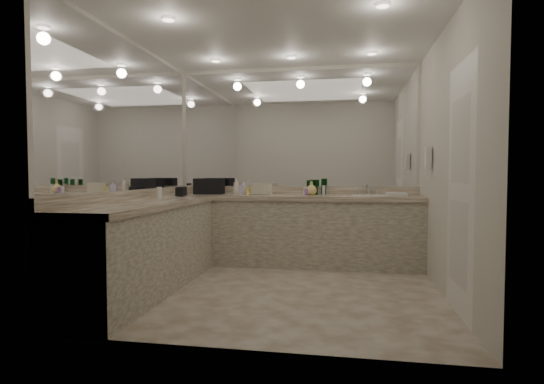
% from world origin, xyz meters
% --- Properties ---
extents(floor, '(3.20, 3.20, 0.00)m').
position_xyz_m(floor, '(0.00, 0.00, 0.00)').
color(floor, beige).
rests_on(floor, ground).
extents(ceiling, '(3.20, 3.20, 0.00)m').
position_xyz_m(ceiling, '(0.00, 0.00, 2.60)').
color(ceiling, white).
rests_on(ceiling, floor).
extents(wall_back, '(3.20, 0.02, 2.60)m').
position_xyz_m(wall_back, '(0.00, 1.50, 1.30)').
color(wall_back, beige).
rests_on(wall_back, floor).
extents(wall_left, '(0.02, 3.00, 2.60)m').
position_xyz_m(wall_left, '(-1.60, 0.00, 1.30)').
color(wall_left, beige).
rests_on(wall_left, floor).
extents(wall_right, '(0.02, 3.00, 2.60)m').
position_xyz_m(wall_right, '(1.60, 0.00, 1.30)').
color(wall_right, beige).
rests_on(wall_right, floor).
extents(vanity_back_base, '(3.20, 0.60, 0.84)m').
position_xyz_m(vanity_back_base, '(0.00, 1.20, 0.42)').
color(vanity_back_base, beige).
rests_on(vanity_back_base, floor).
extents(vanity_back_top, '(3.20, 0.64, 0.06)m').
position_xyz_m(vanity_back_top, '(0.00, 1.19, 0.87)').
color(vanity_back_top, beige).
rests_on(vanity_back_top, vanity_back_base).
extents(vanity_left_base, '(0.60, 2.40, 0.84)m').
position_xyz_m(vanity_left_base, '(-1.30, -0.30, 0.42)').
color(vanity_left_base, beige).
rests_on(vanity_left_base, floor).
extents(vanity_left_top, '(0.64, 2.42, 0.06)m').
position_xyz_m(vanity_left_top, '(-1.29, -0.30, 0.87)').
color(vanity_left_top, beige).
rests_on(vanity_left_top, vanity_left_base).
extents(backsplash_back, '(3.20, 0.04, 0.10)m').
position_xyz_m(backsplash_back, '(0.00, 1.48, 0.95)').
color(backsplash_back, beige).
rests_on(backsplash_back, vanity_back_top).
extents(backsplash_left, '(0.04, 3.00, 0.10)m').
position_xyz_m(backsplash_left, '(-1.58, 0.00, 0.95)').
color(backsplash_left, beige).
rests_on(backsplash_left, vanity_left_top).
extents(mirror_back, '(3.12, 0.01, 1.55)m').
position_xyz_m(mirror_back, '(0.00, 1.49, 1.77)').
color(mirror_back, white).
rests_on(mirror_back, wall_back).
extents(mirror_left, '(0.01, 2.92, 1.55)m').
position_xyz_m(mirror_left, '(-1.59, 0.00, 1.77)').
color(mirror_left, white).
rests_on(mirror_left, wall_left).
extents(sink, '(0.44, 0.44, 0.03)m').
position_xyz_m(sink, '(0.95, 1.20, 0.90)').
color(sink, white).
rests_on(sink, vanity_back_top).
extents(faucet, '(0.24, 0.16, 0.14)m').
position_xyz_m(faucet, '(0.95, 1.41, 0.97)').
color(faucet, silver).
rests_on(faucet, vanity_back_top).
extents(wall_phone, '(0.06, 0.10, 0.24)m').
position_xyz_m(wall_phone, '(1.56, 0.70, 1.35)').
color(wall_phone, white).
rests_on(wall_phone, wall_right).
extents(door, '(0.02, 0.82, 2.10)m').
position_xyz_m(door, '(1.59, -0.50, 1.05)').
color(door, white).
rests_on(door, wall_right).
extents(black_toiletry_bag, '(0.40, 0.27, 0.22)m').
position_xyz_m(black_toiletry_bag, '(-1.15, 1.25, 1.01)').
color(black_toiletry_bag, black).
rests_on(black_toiletry_bag, vanity_back_top).
extents(black_bag_spill, '(0.11, 0.20, 0.11)m').
position_xyz_m(black_bag_spill, '(-1.30, 0.64, 0.95)').
color(black_bag_spill, black).
rests_on(black_bag_spill, vanity_left_top).
extents(cream_cosmetic_case, '(0.28, 0.23, 0.14)m').
position_xyz_m(cream_cosmetic_case, '(-0.42, 1.19, 0.97)').
color(cream_cosmetic_case, beige).
rests_on(cream_cosmetic_case, vanity_back_top).
extents(hand_towel, '(0.25, 0.17, 0.04)m').
position_xyz_m(hand_towel, '(1.28, 1.14, 0.92)').
color(hand_towel, white).
rests_on(hand_towel, vanity_back_top).
extents(lotion_left, '(0.05, 0.05, 0.13)m').
position_xyz_m(lotion_left, '(-1.30, 0.02, 0.96)').
color(lotion_left, white).
rests_on(lotion_left, vanity_left_top).
extents(soap_bottle_a, '(0.09, 0.09, 0.22)m').
position_xyz_m(soap_bottle_a, '(-0.78, 1.29, 1.01)').
color(soap_bottle_a, white).
rests_on(soap_bottle_a, vanity_back_top).
extents(soap_bottle_b, '(0.10, 0.11, 0.19)m').
position_xyz_m(soap_bottle_b, '(-0.67, 1.19, 0.99)').
color(soap_bottle_b, silver).
rests_on(soap_bottle_b, vanity_back_top).
extents(soap_bottle_c, '(0.15, 0.15, 0.18)m').
position_xyz_m(soap_bottle_c, '(0.23, 1.22, 0.99)').
color(soap_bottle_c, '#EBD07A').
rests_on(soap_bottle_c, vanity_back_top).
extents(green_bottle_0, '(0.06, 0.06, 0.19)m').
position_xyz_m(green_bottle_0, '(0.20, 1.25, 0.99)').
color(green_bottle_0, '#094816').
rests_on(green_bottle_0, vanity_back_top).
extents(green_bottle_1, '(0.07, 0.07, 0.21)m').
position_xyz_m(green_bottle_1, '(0.38, 1.34, 1.00)').
color(green_bottle_1, '#094816').
rests_on(green_bottle_1, vanity_back_top).
extents(green_bottle_2, '(0.07, 0.07, 0.19)m').
position_xyz_m(green_bottle_2, '(0.27, 1.35, 1.00)').
color(green_bottle_2, '#094816').
rests_on(green_bottle_2, vanity_back_top).
extents(amenity_bottle_0, '(0.06, 0.06, 0.10)m').
position_xyz_m(amenity_bottle_0, '(0.15, 1.23, 0.95)').
color(amenity_bottle_0, white).
rests_on(amenity_bottle_0, vanity_back_top).
extents(amenity_bottle_1, '(0.04, 0.04, 0.10)m').
position_xyz_m(amenity_bottle_1, '(-0.59, 1.12, 0.95)').
color(amenity_bottle_1, '#F2D84C').
rests_on(amenity_bottle_1, vanity_back_top).
extents(amenity_bottle_2, '(0.04, 0.04, 0.12)m').
position_xyz_m(amenity_bottle_2, '(0.38, 1.31, 0.96)').
color(amenity_bottle_2, silver).
rests_on(amenity_bottle_2, vanity_back_top).
extents(amenity_bottle_3, '(0.05, 0.05, 0.08)m').
position_xyz_m(amenity_bottle_3, '(-0.55, 1.21, 0.94)').
color(amenity_bottle_3, '#E0B28C').
rests_on(amenity_bottle_3, vanity_back_top).
extents(amenity_bottle_4, '(0.06, 0.06, 0.12)m').
position_xyz_m(amenity_bottle_4, '(0.38, 1.35, 0.96)').
color(amenity_bottle_4, '#E0B28C').
rests_on(amenity_bottle_4, vanity_back_top).
extents(amenity_bottle_5, '(0.05, 0.05, 0.09)m').
position_xyz_m(amenity_bottle_5, '(0.16, 1.17, 0.94)').
color(amenity_bottle_5, '#9966B2').
rests_on(amenity_bottle_5, vanity_back_top).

